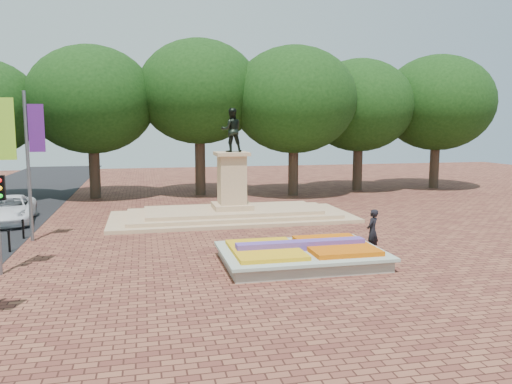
{
  "coord_description": "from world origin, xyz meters",
  "views": [
    {
      "loc": [
        -4.97,
        -20.34,
        5.42
      ],
      "look_at": [
        0.34,
        3.16,
        2.2
      ],
      "focal_mm": 35.0,
      "sensor_mm": 36.0,
      "label": 1
    }
  ],
  "objects_px": {
    "van": "(9,210)",
    "monument": "(232,204)",
    "flower_bed": "(302,254)",
    "pedestrian": "(372,231)"
  },
  "relations": [
    {
      "from": "van",
      "to": "monument",
      "type": "bearing_deg",
      "value": -13.1
    },
    {
      "from": "monument",
      "to": "van",
      "type": "height_order",
      "value": "monument"
    },
    {
      "from": "flower_bed",
      "to": "pedestrian",
      "type": "xyz_separation_m",
      "value": [
        3.45,
        0.89,
        0.57
      ]
    },
    {
      "from": "van",
      "to": "pedestrian",
      "type": "relative_size",
      "value": 2.86
    },
    {
      "from": "monument",
      "to": "pedestrian",
      "type": "relative_size",
      "value": 7.4
    },
    {
      "from": "flower_bed",
      "to": "pedestrian",
      "type": "height_order",
      "value": "pedestrian"
    },
    {
      "from": "flower_bed",
      "to": "monument",
      "type": "height_order",
      "value": "monument"
    },
    {
      "from": "pedestrian",
      "to": "monument",
      "type": "bearing_deg",
      "value": -105.23
    },
    {
      "from": "flower_bed",
      "to": "monument",
      "type": "xyz_separation_m",
      "value": [
        -1.03,
        10.0,
        0.5
      ]
    },
    {
      "from": "flower_bed",
      "to": "van",
      "type": "distance_m",
      "value": 17.66
    }
  ]
}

